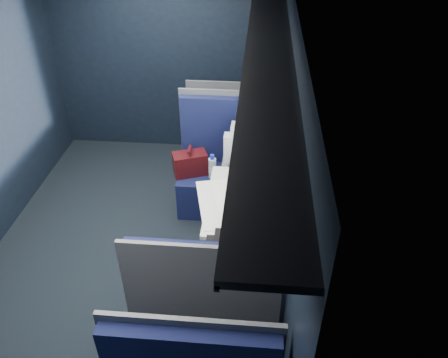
# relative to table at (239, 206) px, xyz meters

# --- Properties ---
(ground) EXTENTS (2.80, 4.20, 0.01)m
(ground) POSITION_rel_table_xyz_m (-1.03, 0.00, -0.67)
(ground) COLOR black
(room_shell) EXTENTS (3.00, 4.40, 2.40)m
(room_shell) POSITION_rel_table_xyz_m (-1.01, 0.00, 0.81)
(room_shell) COLOR black
(room_shell) RESTS_ON ground
(table) EXTENTS (0.62, 1.00, 0.74)m
(table) POSITION_rel_table_xyz_m (0.00, 0.00, 0.00)
(table) COLOR #54565E
(table) RESTS_ON ground
(seat_bay_near) EXTENTS (1.09, 0.62, 1.26)m
(seat_bay_near) POSITION_rel_table_xyz_m (-0.20, 0.87, -0.24)
(seat_bay_near) COLOR #0C1036
(seat_bay_near) RESTS_ON ground
(seat_bay_far) EXTENTS (1.04, 0.62, 1.26)m
(seat_bay_far) POSITION_rel_table_xyz_m (-0.18, -0.87, -0.25)
(seat_bay_far) COLOR #0C1036
(seat_bay_far) RESTS_ON ground
(seat_row_front) EXTENTS (1.04, 0.51, 1.16)m
(seat_row_front) POSITION_rel_table_xyz_m (-0.18, 1.80, -0.25)
(seat_row_front) COLOR #0C1036
(seat_row_front) RESTS_ON ground
(man) EXTENTS (0.53, 0.56, 1.32)m
(man) POSITION_rel_table_xyz_m (0.07, 0.70, 0.06)
(man) COLOR black
(man) RESTS_ON ground
(woman) EXTENTS (0.53, 0.56, 1.32)m
(woman) POSITION_rel_table_xyz_m (0.07, -0.71, 0.06)
(woman) COLOR black
(woman) RESTS_ON ground
(papers) EXTENTS (0.62, 0.78, 0.01)m
(papers) POSITION_rel_table_xyz_m (-0.10, -0.06, 0.08)
(papers) COLOR white
(papers) RESTS_ON table
(laptop) EXTENTS (0.31, 0.36, 0.23)m
(laptop) POSITION_rel_table_xyz_m (0.26, -0.04, 0.14)
(laptop) COLOR silver
(laptop) RESTS_ON table
(bottle_small) EXTENTS (0.07, 0.07, 0.23)m
(bottle_small) POSITION_rel_table_xyz_m (0.20, 0.23, 0.18)
(bottle_small) COLOR silver
(bottle_small) RESTS_ON table
(cup) EXTENTS (0.06, 0.06, 0.08)m
(cup) POSITION_rel_table_xyz_m (0.18, 0.32, 0.12)
(cup) COLOR white
(cup) RESTS_ON table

